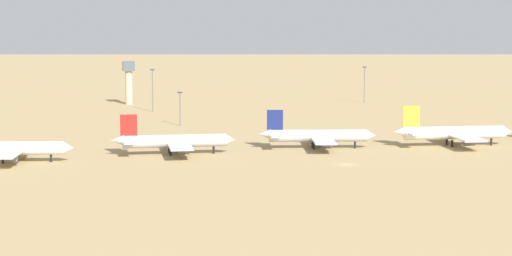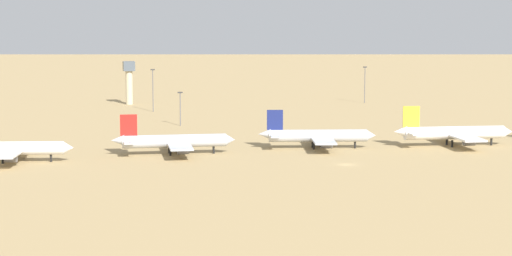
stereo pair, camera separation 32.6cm
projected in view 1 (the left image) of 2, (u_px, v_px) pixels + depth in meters
ground at (346, 165)px, 242.79m from camera, size 4000.00×4000.00×0.00m
ridge_center at (60, 16)px, 1369.14m from camera, size 418.34×319.90×87.77m
ridge_east at (293, 11)px, 1186.33m from camera, size 253.27×224.39×99.25m
ridge_far_east at (462, 7)px, 1421.73m from camera, size 427.85×405.83×116.97m
parked_jet_red_0 at (8, 148)px, 246.44m from camera, size 35.24×30.17×11.71m
parked_jet_red_1 at (173, 141)px, 260.52m from camera, size 35.99×30.38×11.88m
parked_jet_navy_2 at (317, 136)px, 272.58m from camera, size 35.52×30.46×11.83m
parked_jet_yellow_3 at (453, 133)px, 277.86m from camera, size 38.07×32.27×12.57m
control_tower at (129, 78)px, 412.80m from camera, size 5.20×5.20×19.76m
light_pole_west at (180, 106)px, 330.53m from camera, size 1.80×0.50×12.52m
light_pole_mid at (364, 82)px, 420.05m from camera, size 1.80×0.50×17.05m
light_pole_east at (153, 87)px, 380.33m from camera, size 1.80×0.50×18.07m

